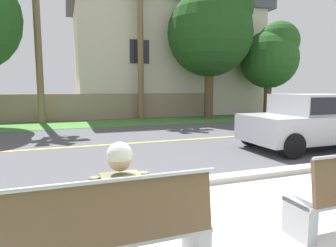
# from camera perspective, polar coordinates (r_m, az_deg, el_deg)

# --- Properties ---
(ground_plane) EXTENTS (140.00, 140.00, 0.00)m
(ground_plane) POSITION_cam_1_polar(r_m,az_deg,el_deg) (10.44, -9.49, -2.48)
(ground_plane) COLOR #665B4C
(sidewalk_pavement) EXTENTS (44.00, 3.60, 0.01)m
(sidewalk_pavement) POSITION_cam_1_polar(r_m,az_deg,el_deg) (3.55, 14.82, -21.93)
(sidewalk_pavement) COLOR beige
(sidewalk_pavement) RESTS_ON ground_plane
(curb_edge) EXTENTS (44.00, 0.30, 0.11)m
(curb_edge) POSITION_cam_1_polar(r_m,az_deg,el_deg) (5.11, 2.12, -11.86)
(curb_edge) COLOR #ADA89E
(curb_edge) RESTS_ON ground_plane
(street_asphalt) EXTENTS (52.00, 8.00, 0.01)m
(street_asphalt) POSITION_cam_1_polar(r_m,az_deg,el_deg) (8.99, -7.78, -3.96)
(street_asphalt) COLOR #515156
(street_asphalt) RESTS_ON ground_plane
(road_centre_line) EXTENTS (48.00, 0.14, 0.01)m
(road_centre_line) POSITION_cam_1_polar(r_m,az_deg,el_deg) (8.99, -7.78, -3.93)
(road_centre_line) COLOR #E0CC4C
(road_centre_line) RESTS_ON ground_plane
(far_verge_grass) EXTENTS (48.00, 2.80, 0.02)m
(far_verge_grass) POSITION_cam_1_polar(r_m,az_deg,el_deg) (14.23, -12.27, 0.02)
(far_verge_grass) COLOR #478438
(far_verge_grass) RESTS_ON ground_plane
(bench_left) EXTENTS (1.83, 0.48, 1.01)m
(bench_left) POSITION_cam_1_polar(r_m,az_deg,el_deg) (2.68, -11.49, -21.03)
(bench_left) COLOR #9EA0A8
(bench_left) RESTS_ON ground_plane
(seated_person_olive) EXTENTS (0.52, 0.68, 1.25)m
(seated_person_olive) POSITION_cam_1_polar(r_m,az_deg,el_deg) (2.76, -9.74, -15.14)
(seated_person_olive) COLOR #47382D
(seated_person_olive) RESTS_ON ground_plane
(car_silver_near) EXTENTS (4.30, 1.86, 1.54)m
(car_silver_near) POSITION_cam_1_polar(r_m,az_deg,el_deg) (9.23, 27.42, 0.93)
(car_silver_near) COLOR #B2B5BC
(car_silver_near) RESTS_ON ground_plane
(shade_tree_left) EXTENTS (4.69, 4.69, 7.74)m
(shade_tree_left) POSITION_cam_1_polar(r_m,az_deg,el_deg) (16.76, 8.95, 18.40)
(shade_tree_left) COLOR brown
(shade_tree_left) RESTS_ON ground_plane
(shade_tree_centre) EXTENTS (3.40, 3.40, 5.61)m
(shade_tree_centre) POSITION_cam_1_polar(r_m,az_deg,el_deg) (18.65, 19.84, 12.59)
(shade_tree_centre) COLOR brown
(shade_tree_centre) RESTS_ON ground_plane
(garden_wall) EXTENTS (13.00, 0.36, 1.40)m
(garden_wall) POSITION_cam_1_polar(r_m,az_deg,el_deg) (16.22, -12.40, 3.32)
(garden_wall) COLOR gray
(garden_wall) RESTS_ON ground_plane
(house_across_street) EXTENTS (12.82, 6.91, 7.39)m
(house_across_street) POSITION_cam_1_polar(r_m,az_deg,el_deg) (20.49, -0.50, 12.74)
(house_across_street) COLOR beige
(house_across_street) RESTS_ON ground_plane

